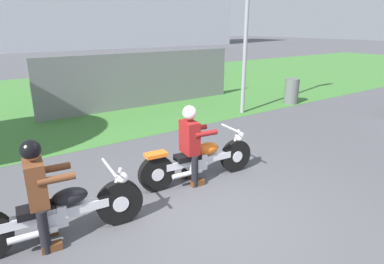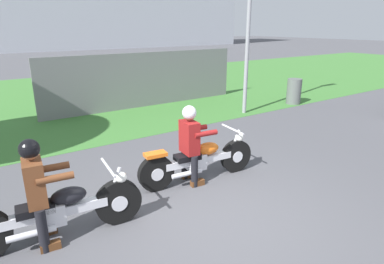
{
  "view_description": "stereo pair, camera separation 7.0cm",
  "coord_description": "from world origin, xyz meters",
  "px_view_note": "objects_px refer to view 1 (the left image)",
  "views": [
    {
      "loc": [
        -2.62,
        -3.2,
        2.65
      ],
      "look_at": [
        0.58,
        1.3,
        0.85
      ],
      "focal_mm": 30.83,
      "sensor_mm": 36.0,
      "label": 1
    },
    {
      "loc": [
        -2.56,
        -3.24,
        2.65
      ],
      "look_at": [
        0.58,
        1.3,
        0.85
      ],
      "focal_mm": 30.83,
      "sensor_mm": 36.0,
      "label": 2
    }
  ],
  "objects_px": {
    "motorcycle_lead": "(199,160)",
    "rider_lead": "(191,139)",
    "trash_can": "(291,91)",
    "rider_follow": "(38,186)",
    "motorcycle_follow": "(57,213)"
  },
  "relations": [
    {
      "from": "motorcycle_lead",
      "to": "motorcycle_follow",
      "type": "distance_m",
      "value": 2.51
    },
    {
      "from": "motorcycle_lead",
      "to": "rider_lead",
      "type": "xyz_separation_m",
      "value": [
        -0.17,
        0.02,
        0.43
      ]
    },
    {
      "from": "rider_follow",
      "to": "trash_can",
      "type": "bearing_deg",
      "value": 26.84
    },
    {
      "from": "rider_follow",
      "to": "motorcycle_lead",
      "type": "bearing_deg",
      "value": 13.6
    },
    {
      "from": "motorcycle_lead",
      "to": "motorcycle_follow",
      "type": "bearing_deg",
      "value": -165.44
    },
    {
      "from": "motorcycle_lead",
      "to": "rider_follow",
      "type": "relative_size",
      "value": 1.59
    },
    {
      "from": "rider_lead",
      "to": "motorcycle_follow",
      "type": "bearing_deg",
      "value": -164.34
    },
    {
      "from": "trash_can",
      "to": "motorcycle_lead",
      "type": "bearing_deg",
      "value": -154.44
    },
    {
      "from": "rider_lead",
      "to": "trash_can",
      "type": "distance_m",
      "value": 7.1
    },
    {
      "from": "motorcycle_lead",
      "to": "rider_follow",
      "type": "xyz_separation_m",
      "value": [
        -2.66,
        -0.34,
        0.44
      ]
    },
    {
      "from": "rider_lead",
      "to": "trash_can",
      "type": "bearing_deg",
      "value": 31.17
    },
    {
      "from": "motorcycle_lead",
      "to": "rider_lead",
      "type": "height_order",
      "value": "rider_lead"
    },
    {
      "from": "motorcycle_lead",
      "to": "trash_can",
      "type": "relative_size",
      "value": 2.54
    },
    {
      "from": "rider_lead",
      "to": "motorcycle_follow",
      "type": "distance_m",
      "value": 2.39
    },
    {
      "from": "rider_lead",
      "to": "rider_follow",
      "type": "relative_size",
      "value": 0.99
    }
  ]
}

